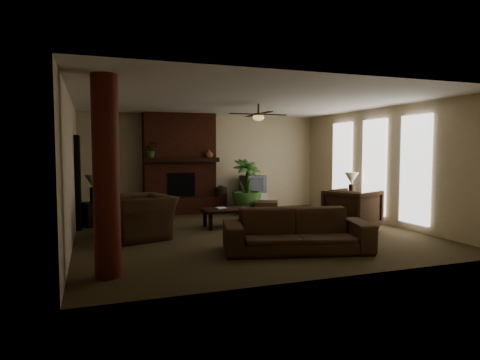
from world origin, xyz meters
name	(u,v)px	position (x,y,z in m)	size (l,w,h in m)	color
room_shell	(246,167)	(0.00, 0.00, 1.40)	(7.00, 7.00, 7.00)	#4B3E25
fireplace	(180,172)	(-0.80, 3.22, 1.16)	(2.40, 0.70, 2.80)	#512315
windows	(374,167)	(3.45, 0.20, 1.35)	(0.08, 3.65, 2.35)	white
log_column	(106,177)	(-2.95, -2.40, 1.40)	(0.36, 0.36, 2.80)	maroon
doorway	(78,182)	(-3.44, 1.80, 1.05)	(0.10, 1.00, 2.10)	black
ceiling_fan	(258,116)	(0.40, 0.30, 2.53)	(1.35, 1.35, 0.37)	black
sofa	(297,223)	(0.21, -1.96, 0.49)	(2.53, 0.74, 0.99)	#422D1C
armchair_left	(139,209)	(-2.25, 0.15, 0.58)	(1.32, 0.86, 1.16)	#422D1C
armchair_right	(353,208)	(2.27, -0.64, 0.50)	(0.98, 0.91, 1.00)	#422D1C
coffee_table	(229,211)	(-0.19, 0.64, 0.37)	(1.20, 0.70, 0.43)	black
ottoman	(266,209)	(1.24, 1.80, 0.20)	(0.60, 0.60, 0.40)	#422D1C
tv_stand	(252,201)	(1.35, 3.15, 0.25)	(0.85, 0.50, 0.50)	#BCBCBE
tv	(253,184)	(1.38, 3.14, 0.76)	(0.77, 0.69, 0.52)	#3D3D40
floor_vase	(221,197)	(0.33, 2.95, 0.43)	(0.34, 0.34, 0.77)	black
floor_plant	(247,199)	(0.90, 2.39, 0.43)	(0.85, 1.52, 0.85)	#315421
side_table_left	(96,214)	(-3.08, 1.84, 0.28)	(0.50, 0.50, 0.55)	black
lamp_left	(93,183)	(-3.13, 1.89, 1.00)	(0.37, 0.37, 0.65)	black
side_table_right	(351,208)	(3.15, 0.71, 0.28)	(0.50, 0.50, 0.55)	black
lamp_right	(352,180)	(3.15, 0.69, 1.00)	(0.46, 0.46, 0.65)	black
mantel_plant	(151,152)	(-1.63, 3.01, 1.72)	(0.38, 0.42, 0.33)	#315421
mantel_vase	(209,154)	(-0.02, 2.91, 1.67)	(0.22, 0.23, 0.22)	brown
book_a	(217,203)	(-0.47, 0.67, 0.57)	(0.22, 0.03, 0.29)	#999999
book_b	(242,202)	(0.08, 0.50, 0.58)	(0.21, 0.02, 0.29)	#999999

